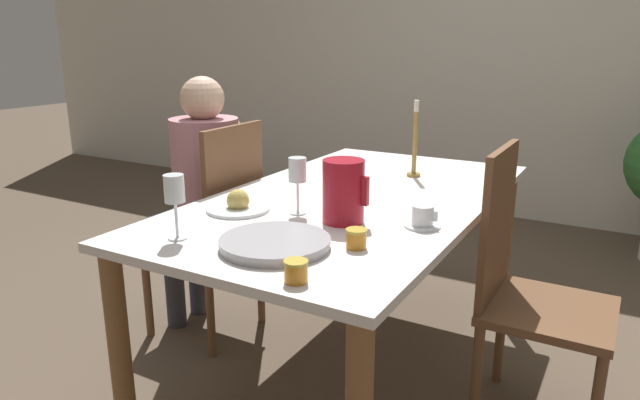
{
  "coord_description": "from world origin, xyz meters",
  "views": [
    {
      "loc": [
        0.94,
        -1.91,
        1.33
      ],
      "look_at": [
        0.0,
        -0.26,
        0.79
      ],
      "focal_mm": 32.0,
      "sensor_mm": 36.0,
      "label": 1
    }
  ],
  "objects": [
    {
      "name": "ground_plane",
      "position": [
        0.0,
        0.0,
        0.0
      ],
      "size": [
        20.0,
        20.0,
        0.0
      ],
      "primitive_type": "plane",
      "color": "brown"
    },
    {
      "name": "wall_back",
      "position": [
        0.0,
        2.52,
        1.3
      ],
      "size": [
        10.0,
        0.06,
        2.6
      ],
      "color": "beige",
      "rests_on": "ground_plane"
    },
    {
      "name": "dining_table",
      "position": [
        0.0,
        0.0,
        0.65
      ],
      "size": [
        0.97,
        1.76,
        0.74
      ],
      "color": "silver",
      "rests_on": "ground_plane"
    },
    {
      "name": "chair_person_side",
      "position": [
        -0.66,
        -0.04,
        0.51
      ],
      "size": [
        0.42,
        0.42,
        0.98
      ],
      "rotation": [
        0.0,
        0.0,
        1.57
      ],
      "color": "brown",
      "rests_on": "ground_plane"
    },
    {
      "name": "chair_opposite",
      "position": [
        0.66,
        0.01,
        0.51
      ],
      "size": [
        0.42,
        0.42,
        0.98
      ],
      "rotation": [
        0.0,
        0.0,
        -1.57
      ],
      "color": "brown",
      "rests_on": "ground_plane"
    },
    {
      "name": "person_seated",
      "position": [
        -0.76,
        -0.01,
        0.7
      ],
      "size": [
        0.39,
        0.41,
        1.18
      ],
      "rotation": [
        0.0,
        0.0,
        1.57
      ],
      "color": "#33333D",
      "rests_on": "ground_plane"
    },
    {
      "name": "red_pitcher",
      "position": [
        0.11,
        -0.3,
        0.85
      ],
      "size": [
        0.16,
        0.14,
        0.21
      ],
      "color": "#A31423",
      "rests_on": "dining_table"
    },
    {
      "name": "wine_glass_water",
      "position": [
        -0.07,
        -0.3,
        0.89
      ],
      "size": [
        0.06,
        0.06,
        0.2
      ],
      "color": "white",
      "rests_on": "dining_table"
    },
    {
      "name": "wine_glass_juice",
      "position": [
        -0.25,
        -0.7,
        0.89
      ],
      "size": [
        0.06,
        0.06,
        0.2
      ],
      "color": "white",
      "rests_on": "dining_table"
    },
    {
      "name": "teacup_near_person",
      "position": [
        0.36,
        -0.22,
        0.78
      ],
      "size": [
        0.12,
        0.12,
        0.07
      ],
      "color": "silver",
      "rests_on": "dining_table"
    },
    {
      "name": "teacup_across",
      "position": [
        -0.2,
        0.24,
        0.78
      ],
      "size": [
        0.12,
        0.12,
        0.07
      ],
      "color": "silver",
      "rests_on": "dining_table"
    },
    {
      "name": "serving_tray",
      "position": [
        0.05,
        -0.62,
        0.76
      ],
      "size": [
        0.33,
        0.33,
        0.03
      ],
      "color": "#9E9EA3",
      "rests_on": "dining_table"
    },
    {
      "name": "bread_plate",
      "position": [
        -0.27,
        -0.37,
        0.76
      ],
      "size": [
        0.22,
        0.22,
        0.08
      ],
      "color": "silver",
      "rests_on": "dining_table"
    },
    {
      "name": "jam_jar_amber",
      "position": [
        0.23,
        -0.8,
        0.78
      ],
      "size": [
        0.06,
        0.06,
        0.06
      ],
      "color": "#C67A1E",
      "rests_on": "dining_table"
    },
    {
      "name": "jam_jar_red",
      "position": [
        0.26,
        -0.5,
        0.78
      ],
      "size": [
        0.06,
        0.06,
        0.06
      ],
      "color": "#C67A1E",
      "rests_on": "dining_table"
    },
    {
      "name": "candlestick_tall",
      "position": [
        0.08,
        0.43,
        0.88
      ],
      "size": [
        0.06,
        0.06,
        0.34
      ],
      "color": "olive",
      "rests_on": "dining_table"
    }
  ]
}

